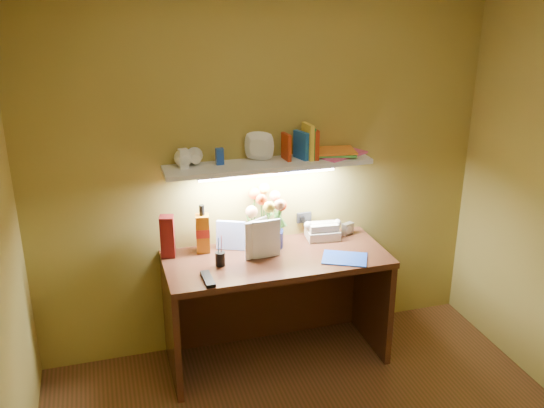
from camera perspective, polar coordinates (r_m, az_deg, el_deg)
The scene contains 13 objects.
desk at distance 3.98m, azimuth 0.42°, elevation -9.82°, with size 1.40×0.60×0.75m, color #3B1F10.
flower_bouquet at distance 3.87m, azimuth -0.52°, elevation -1.39°, with size 0.24×0.24×0.38m, color #081037, non-canonical shape.
telephone at distance 4.05m, azimuth 4.78°, elevation -2.39°, with size 0.21×0.16×0.13m, color beige, non-canonical shape.
desk_clock at distance 4.14m, azimuth 7.13°, elevation -2.31°, with size 0.08×0.04×0.08m, color #B3B3B8.
whisky_bottle at distance 3.84m, azimuth -6.55°, elevation -2.30°, with size 0.08×0.08×0.31m, color #A4530A, non-canonical shape.
whisky_box at distance 3.81m, azimuth -9.80°, elevation -3.02°, with size 0.09×0.09×0.27m, color #611210.
pen_cup at distance 3.68m, azimuth -4.91°, elevation -4.74°, with size 0.06×0.06×0.15m, color black.
art_card at distance 3.89m, azimuth -3.89°, elevation -2.95°, with size 0.18×0.04×0.18m, color silver, non-canonical shape.
tv_remote at distance 3.53m, azimuth -6.06°, elevation -7.03°, with size 0.05×0.19×0.02m, color black.
blue_folder at distance 3.80m, azimuth 6.85°, elevation -5.10°, with size 0.27×0.20×0.01m, color #1C45B2.
desk_book_a at distance 3.70m, azimuth -2.51°, elevation -3.65°, with size 0.19×0.02×0.25m, color white.
desk_book_b at distance 3.72m, azimuth -1.85°, elevation -3.49°, with size 0.18×0.02×0.25m, color white.
wall_shelf at distance 3.77m, azimuth 0.04°, elevation 4.29°, with size 1.33×0.36×0.25m.
Camera 1 is at (-1.00, -2.08, 2.40)m, focal length 40.00 mm.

